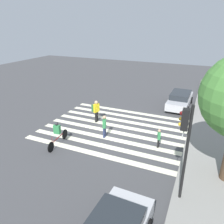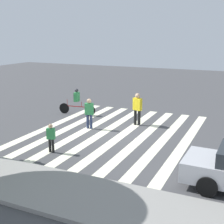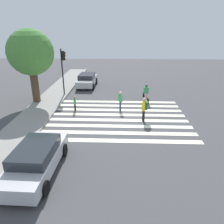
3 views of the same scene
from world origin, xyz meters
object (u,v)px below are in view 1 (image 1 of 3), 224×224
(traffic_light, at_px, (185,136))
(pedestrian_child_with_backpack, at_px, (96,110))
(pedestrian_adult_blue_shirt, at_px, (104,125))
(car_parked_far_curb, at_px, (180,99))
(pedestrian_adult_yellow_jacket, at_px, (159,137))
(cyclist_near_curb, at_px, (57,133))

(traffic_light, relative_size, pedestrian_child_with_backpack, 2.55)
(pedestrian_adult_blue_shirt, height_order, car_parked_far_curb, pedestrian_adult_blue_shirt)
(pedestrian_adult_yellow_jacket, xyz_separation_m, pedestrian_adult_blue_shirt, (0.19, -3.61, 0.20))
(pedestrian_adult_blue_shirt, bearing_deg, pedestrian_adult_yellow_jacket, -106.20)
(traffic_light, relative_size, cyclist_near_curb, 1.88)
(pedestrian_adult_blue_shirt, bearing_deg, cyclist_near_curb, 113.82)
(pedestrian_child_with_backpack, xyz_separation_m, cyclist_near_curb, (4.10, -0.55, -0.15))
(pedestrian_child_with_backpack, xyz_separation_m, pedestrian_adult_yellow_jacket, (1.82, 5.30, -0.33))
(pedestrian_adult_yellow_jacket, distance_m, pedestrian_adult_blue_shirt, 3.62)
(traffic_light, xyz_separation_m, pedestrian_child_with_backpack, (-5.79, -7.01, -2.08))
(pedestrian_child_with_backpack, relative_size, cyclist_near_curb, 0.74)
(pedestrian_adult_yellow_jacket, bearing_deg, pedestrian_adult_blue_shirt, -105.64)
(pedestrian_adult_yellow_jacket, bearing_deg, traffic_light, 4.64)
(pedestrian_adult_yellow_jacket, height_order, pedestrian_adult_blue_shirt, pedestrian_adult_blue_shirt)
(pedestrian_child_with_backpack, xyz_separation_m, car_parked_far_curb, (-6.05, 5.51, -0.30))
(pedestrian_adult_yellow_jacket, xyz_separation_m, cyclist_near_curb, (2.28, -5.85, 0.17))
(pedestrian_adult_blue_shirt, xyz_separation_m, car_parked_far_curb, (-8.06, 3.82, -0.18))
(pedestrian_child_with_backpack, distance_m, pedestrian_adult_yellow_jacket, 5.62)
(pedestrian_child_with_backpack, distance_m, cyclist_near_curb, 4.14)
(pedestrian_child_with_backpack, bearing_deg, pedestrian_adult_blue_shirt, 57.86)
(pedestrian_adult_yellow_jacket, height_order, car_parked_far_curb, car_parked_far_curb)
(pedestrian_child_with_backpack, relative_size, pedestrian_adult_yellow_jacket, 1.42)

